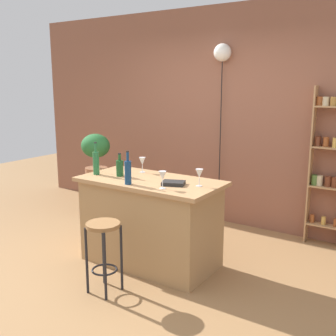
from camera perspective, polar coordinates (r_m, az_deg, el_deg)
ground at (r=4.16m, az=-4.92°, el=-14.48°), size 12.00×12.00×0.00m
back_wall at (r=5.41m, az=7.84°, el=7.07°), size 6.40×0.10×2.80m
kitchen_counter at (r=4.21m, az=-2.47°, el=-7.49°), size 1.45×0.73×0.89m
bar_stool at (r=3.68m, az=-9.01°, el=-10.17°), size 0.30×0.30×0.65m
spice_shelf at (r=4.89m, az=21.58°, el=0.85°), size 0.40×0.13×1.81m
plant_stool at (r=5.73m, az=-9.84°, el=-4.51°), size 0.30×0.30×0.49m
potted_plant at (r=5.59m, az=-10.08°, el=1.82°), size 0.40×0.36×0.68m
bottle_vinegar at (r=4.34m, az=-10.04°, el=0.80°), size 0.07×0.07×0.34m
bottle_spirits_clear at (r=3.88m, az=-5.64°, el=-0.52°), size 0.07×0.07×0.32m
bottle_sauce_amber at (r=4.23m, az=-6.77°, el=0.07°), size 0.08×0.08×0.24m
wine_glass_left at (r=3.70m, az=-0.78°, el=-1.16°), size 0.07×0.07×0.16m
wine_glass_center at (r=3.80m, az=4.41°, el=-0.83°), size 0.07×0.07×0.16m
wine_glass_right at (r=4.39m, az=-3.62°, el=0.90°), size 0.07×0.07×0.16m
cookbook at (r=3.86m, az=0.77°, el=-2.12°), size 0.25×0.21×0.03m
pendant_globe_light at (r=5.29m, az=7.63°, el=15.41°), size 0.22×0.22×2.32m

